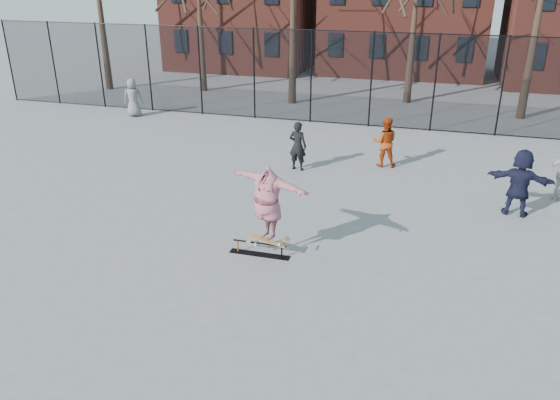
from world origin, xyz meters
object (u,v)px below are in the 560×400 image
(bystander_black, at_px, (298,146))
(bystander_navy, at_px, (520,183))
(skate_rail, at_px, (260,250))
(bystander_grey, at_px, (133,97))
(bystander_red, at_px, (385,142))
(skater, at_px, (268,205))
(skateboard, at_px, (268,242))

(bystander_black, distance_m, bystander_navy, 7.05)
(skate_rail, distance_m, bystander_navy, 7.54)
(bystander_grey, height_order, bystander_red, bystander_grey)
(skater, bearing_deg, skate_rail, -156.43)
(bystander_black, relative_size, bystander_red, 0.97)
(skateboard, distance_m, bystander_red, 7.53)
(skateboard, bearing_deg, skate_rail, 180.00)
(skater, relative_size, bystander_black, 1.31)
(skater, distance_m, bystander_black, 6.15)
(skate_rail, xyz_separation_m, bystander_black, (-0.57, 6.08, 0.71))
(skater, bearing_deg, bystander_navy, 58.47)
(bystander_grey, bearing_deg, skate_rail, 108.14)
(bystander_grey, relative_size, bystander_red, 1.01)
(skater, xyz_separation_m, bystander_red, (2.01, 7.24, -0.47))
(bystander_grey, distance_m, bystander_red, 12.40)
(bystander_red, xyz_separation_m, bystander_navy, (3.99, -3.05, 0.09))
(bystander_grey, relative_size, bystander_black, 1.04)
(skate_rail, distance_m, bystander_red, 7.61)
(bystander_grey, xyz_separation_m, bystander_red, (11.82, -3.73, -0.01))
(skate_rail, bearing_deg, skater, -0.00)
(bystander_black, xyz_separation_m, bystander_red, (2.81, 1.16, 0.02))
(skateboard, distance_m, bystander_navy, 7.34)
(bystander_black, bearing_deg, bystander_grey, -20.15)
(bystander_red, height_order, bystander_navy, bystander_navy)
(skate_rail, xyz_separation_m, skateboard, (0.22, 0.00, 0.26))
(bystander_navy, bearing_deg, bystander_grey, -12.59)
(skate_rail, bearing_deg, bystander_black, 95.40)
(bystander_grey, bearing_deg, bystander_black, 128.50)
(skateboard, bearing_deg, bystander_black, 97.44)
(skater, height_order, bystander_navy, skater)
(skateboard, relative_size, skater, 0.42)
(skate_rail, bearing_deg, bystander_grey, 131.18)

